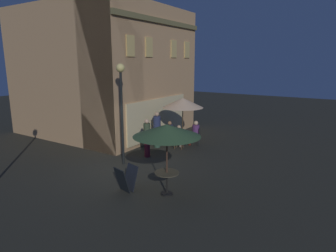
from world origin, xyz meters
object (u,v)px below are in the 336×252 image
cafe_table_0 (182,135)px  cafe_chair_0 (168,133)px  patio_umbrella_0 (183,103)px  patron_standing_4 (147,138)px  cafe_table_1 (167,178)px  patron_standing_3 (157,130)px  patron_seated_1 (179,135)px  patio_umbrella_1 (167,131)px  street_lamp_near_corner (121,93)px  cafe_chair_1 (178,138)px  patron_seated_0 (171,131)px  menu_sandwich_board (126,179)px  cafe_chair_2 (198,135)px  patron_seated_2 (195,132)px

cafe_table_0 → cafe_chair_0: cafe_chair_0 is taller
patio_umbrella_0 → patron_standing_4: patio_umbrella_0 is taller
cafe_table_1 → patio_umbrella_0: patio_umbrella_0 is taller
patio_umbrella_0 → patron_standing_3: size_ratio=1.36×
cafe_chair_0 → patron_seated_1: size_ratio=0.85×
patio_umbrella_0 → patio_umbrella_1: 5.87m
street_lamp_near_corner → cafe_chair_0: street_lamp_near_corner is taller
street_lamp_near_corner → cafe_table_0: bearing=-9.4°
patron_seated_1 → cafe_chair_1: bearing=180.0°
patron_seated_0 → patron_seated_1: (-0.43, -0.77, -0.01)m
cafe_table_0 → patron_standing_3: bearing=140.4°
cafe_chair_0 → patron_standing_3: (-0.82, 0.12, 0.30)m
patio_umbrella_0 → cafe_chair_1: bearing=-164.9°
patio_umbrella_0 → cafe_chair_1: (-0.75, -0.20, -1.64)m
cafe_table_0 → cafe_table_1: cafe_table_1 is taller
menu_sandwich_board → patron_seated_0: 5.92m
patio_umbrella_1 → patron_standing_3: size_ratio=1.30×
cafe_chair_0 → patio_umbrella_1: bearing=-74.8°
cafe_table_1 → cafe_chair_2: bearing=17.4°
cafe_table_0 → patron_seated_1: patron_seated_1 is taller
street_lamp_near_corner → patron_standing_3: (2.82, 0.23, -2.11)m
patron_seated_2 → patio_umbrella_0: bearing=-0.0°
patron_seated_0 → cafe_table_1: bearing=-76.2°
cafe_chair_1 → patron_seated_2: bearing=-35.6°
cafe_table_0 → patron_seated_2: patron_seated_2 is taller
patron_seated_0 → patron_standing_3: 0.93m
patio_umbrella_0 → cafe_chair_2: patio_umbrella_0 is taller
cafe_table_0 → cafe_chair_2: bearing=-66.0°
cafe_table_1 → patron_seated_2: (5.58, 1.90, 0.15)m
street_lamp_near_corner → patron_standing_4: bearing=-11.8°
menu_sandwich_board → cafe_chair_0: (5.59, 1.95, 0.17)m
patron_seated_2 → patron_standing_3: patron_standing_3 is taller
street_lamp_near_corner → patron_seated_2: bearing=-16.5°
cafe_table_0 → patron_standing_4: bearing=171.8°
cafe_chair_2 → patron_standing_3: size_ratio=0.52×
menu_sandwich_board → patio_umbrella_1: size_ratio=0.36×
patron_seated_0 → patron_standing_4: patron_standing_4 is taller
street_lamp_near_corner → patio_umbrella_0: bearing=-9.4°
street_lamp_near_corner → patron_standing_3: 3.53m
cafe_table_1 → patio_umbrella_1: 1.56m
cafe_chair_0 → cafe_chair_1: size_ratio=1.12×
cafe_table_0 → cafe_chair_1: (-0.75, -0.20, 0.02)m
patio_umbrella_1 → patron_seated_1: size_ratio=1.97×
cafe_chair_1 → patron_seated_0: bearing=39.8°
cafe_chair_0 → patron_seated_1: patron_seated_1 is taller
cafe_chair_0 → cafe_chair_2: size_ratio=1.07×
patron_seated_2 → cafe_chair_2: bearing=-180.0°
patron_seated_0 → cafe_chair_1: bearing=-52.3°
patron_standing_3 → cafe_table_1: bearing=-46.3°
cafe_table_0 → cafe_table_1: (-5.32, -2.48, 0.05)m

